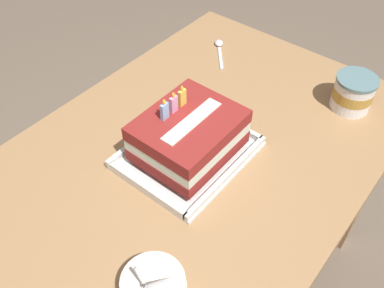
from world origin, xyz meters
TOP-DOWN VIEW (x-y plane):
  - ground_plane at (0.00, 0.00)m, footprint 8.00×8.00m
  - dining_table at (0.00, 0.00)m, footprint 1.12×0.77m
  - foil_tray at (-0.03, 0.00)m, footprint 0.30×0.25m
  - birthday_cake at (-0.03, 0.00)m, footprint 0.23×0.19m
  - bowl_stack at (-0.33, -0.17)m, footprint 0.12×0.12m
  - ice_cream_tub at (0.38, -0.22)m, footprint 0.11×0.11m
  - serving_spoon_near_tray at (0.39, 0.22)m, footprint 0.13×0.11m

SIDE VIEW (x-z plane):
  - ground_plane at x=0.00m, z-range 0.00..0.00m
  - dining_table at x=0.00m, z-range 0.25..0.97m
  - serving_spoon_near_tray at x=0.39m, z-range 0.72..0.73m
  - foil_tray at x=-0.03m, z-range 0.71..0.74m
  - bowl_stack at x=-0.33m, z-range 0.70..0.79m
  - ice_cream_tub at x=0.38m, z-range 0.72..0.81m
  - birthday_cake at x=-0.03m, z-range 0.72..0.87m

